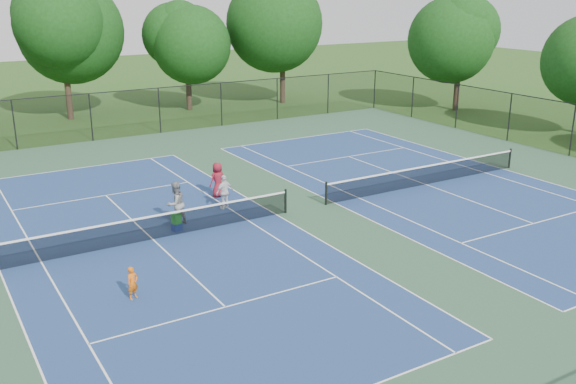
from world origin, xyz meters
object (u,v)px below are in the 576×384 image
tree_back_d (282,19)px  tree_side_e (461,35)px  tree_back_c (186,39)px  bystander_c (218,180)px  bystander_a (225,192)px  instructor (176,204)px  tree_back_b (61,27)px  child_player (133,283)px  ball_crate (177,227)px  ball_hopper (176,218)px

tree_back_d → tree_side_e: bearing=-45.0°
tree_back_c → bystander_c: size_ratio=5.16×
bystander_a → instructor: bearing=6.0°
tree_back_b → child_player: size_ratio=9.41×
child_player → ball_crate: (3.33, 4.79, -0.37)m
tree_back_d → instructor: 30.13m
tree_back_b → tree_side_e: size_ratio=1.13×
tree_back_d → child_player: size_ratio=9.73×
tree_back_c → tree_back_d: tree_back_d is taller
tree_back_c → tree_side_e: (18.00, -11.00, 0.33)m
bystander_c → ball_crate: bearing=33.2°
tree_back_b → tree_back_c: 9.12m
tree_back_c → bystander_c: bearing=-109.4°
child_player → bystander_c: size_ratio=0.66×
tree_back_c → ball_hopper: tree_back_c is taller
instructor → bystander_a: 2.72m
tree_back_c → ball_hopper: size_ratio=19.11×
tree_back_d → ball_hopper: (-18.86, -23.60, -6.29)m
ball_hopper → instructor: bearing=68.6°
child_player → bystander_a: size_ratio=0.70×
ball_hopper → tree_side_e: bearing=25.2°
tree_back_d → bystander_a: tree_back_d is taller
bystander_a → ball_crate: bystander_a is taller
tree_back_b → ball_hopper: bearing=-94.1°
tree_side_e → tree_back_c: bearing=148.6°
bystander_a → ball_crate: (-2.84, -1.49, -0.60)m
tree_back_d → tree_side_e: size_ratio=1.17×
child_player → ball_hopper: size_ratio=2.43×
tree_back_b → instructor: tree_back_b is taller
tree_side_e → child_player: 37.45m
tree_back_c → bystander_a: (-8.02, -23.11, -4.72)m
bystander_c → ball_crate: 4.62m
tree_back_d → ball_crate: (-18.86, -23.60, -6.67)m
tree_back_c → instructor: tree_back_c is taller
tree_back_c → instructor: (-10.60, -23.95, -4.57)m
ball_crate → ball_hopper: ball_hopper is taller
bystander_a → child_player: bearing=33.5°
tree_back_b → tree_back_d: (17.00, -2.00, 0.23)m
tree_back_d → bystander_a: (-16.02, -22.11, -6.06)m
tree_back_d → tree_back_c: bearing=172.9°
tree_side_e → bystander_a: 29.14m
tree_side_e → ball_hopper: (-28.86, -13.60, -5.27)m
child_player → bystander_a: 8.81m
child_player → instructor: 6.53m
bystander_c → bystander_a: bearing=64.1°
tree_back_d → ball_crate: 30.93m
tree_back_c → child_player: 33.01m
child_player → instructor: instructor is taller
instructor → bystander_c: size_ratio=1.12×
tree_back_b → ball_hopper: 26.37m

